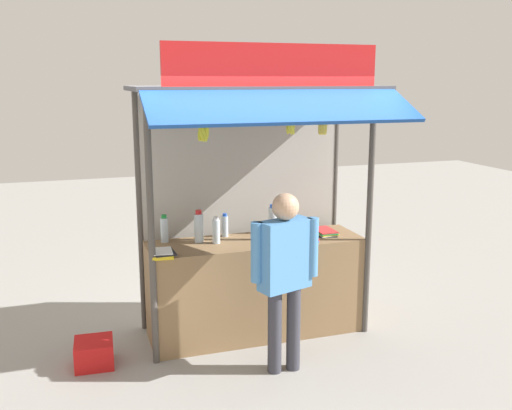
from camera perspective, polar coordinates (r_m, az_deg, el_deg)
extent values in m
plane|color=gray|center=(5.89, 0.00, -12.48)|extent=(20.00, 20.00, 0.00)
cube|color=olive|center=(5.71, 0.00, -8.13)|extent=(2.09, 0.64, 0.95)
cylinder|color=#4C4742|center=(4.97, -10.34, -2.83)|extent=(0.06, 0.06, 2.38)
cylinder|color=#4C4742|center=(5.63, 11.17, -1.08)|extent=(0.06, 0.06, 2.38)
cylinder|color=#4C4742|center=(5.71, -11.44, -0.90)|extent=(0.06, 0.06, 2.38)
cylinder|color=#4C4742|center=(6.29, 7.75, 0.45)|extent=(0.06, 0.06, 2.38)
cube|color=#B7B2A8|center=(5.92, -1.37, -0.43)|extent=(2.05, 0.04, 2.33)
cube|color=#3F3F44|center=(5.32, 0.11, 11.53)|extent=(2.29, 0.97, 0.04)
cube|color=#194799|center=(4.63, 3.02, 9.72)|extent=(2.25, 0.51, 0.26)
cube|color=red|center=(4.91, 1.76, 13.74)|extent=(1.88, 0.04, 0.35)
cylinder|color=#59544C|center=(4.96, 1.54, 10.31)|extent=(1.98, 0.02, 0.02)
cylinder|color=silver|center=(5.50, -5.69, -2.29)|extent=(0.09, 0.09, 0.28)
cylinder|color=red|center=(5.46, -5.72, -0.70)|extent=(0.06, 0.06, 0.04)
cylinder|color=silver|center=(5.79, 1.64, -1.54)|extent=(0.08, 0.08, 0.26)
cylinder|color=blue|center=(5.76, 1.65, -0.11)|extent=(0.05, 0.05, 0.04)
cylinder|color=silver|center=(5.45, -3.97, -2.65)|extent=(0.07, 0.07, 0.23)
cylinder|color=white|center=(5.42, -3.99, -1.34)|extent=(0.05, 0.05, 0.03)
cylinder|color=silver|center=(5.54, -9.08, -2.47)|extent=(0.08, 0.08, 0.24)
cylinder|color=#198C33|center=(5.51, -9.12, -1.12)|extent=(0.05, 0.05, 0.03)
cylinder|color=silver|center=(5.68, -3.11, -2.12)|extent=(0.07, 0.07, 0.21)
cylinder|color=blue|center=(5.66, -3.12, -0.98)|extent=(0.04, 0.04, 0.03)
cube|color=orange|center=(5.53, 4.45, -3.61)|extent=(0.25, 0.30, 0.01)
cube|color=green|center=(5.52, 4.45, -3.52)|extent=(0.25, 0.30, 0.01)
cube|color=blue|center=(5.52, 4.54, -3.39)|extent=(0.24, 0.29, 0.01)
cube|color=red|center=(5.51, 4.50, -3.29)|extent=(0.26, 0.31, 0.01)
cube|color=red|center=(5.52, 4.59, -3.16)|extent=(0.24, 0.29, 0.01)
cube|color=yellow|center=(5.13, -9.26, -4.99)|extent=(0.20, 0.25, 0.01)
cube|color=yellow|center=(5.12, -9.31, -4.93)|extent=(0.20, 0.26, 0.01)
cube|color=yellow|center=(5.12, -9.30, -4.80)|extent=(0.20, 0.25, 0.01)
cube|color=black|center=(5.12, -9.12, -4.65)|extent=(0.19, 0.25, 0.01)
cube|color=white|center=(5.12, -9.35, -4.54)|extent=(0.20, 0.25, 0.01)
cube|color=black|center=(5.82, 6.77, -2.87)|extent=(0.20, 0.30, 0.01)
cube|color=white|center=(5.82, 6.74, -2.79)|extent=(0.19, 0.30, 0.01)
cube|color=yellow|center=(5.82, 6.86, -2.70)|extent=(0.18, 0.29, 0.01)
cube|color=green|center=(5.82, 6.87, -2.61)|extent=(0.21, 0.31, 0.01)
cube|color=red|center=(5.83, 6.81, -2.48)|extent=(0.18, 0.29, 0.01)
cylinder|color=#332D23|center=(5.02, 3.52, 9.48)|extent=(0.01, 0.01, 0.12)
cylinder|color=olive|center=(5.03, 3.51, 8.58)|extent=(0.04, 0.04, 0.04)
ellipsoid|color=yellow|center=(5.04, 3.68, 7.73)|extent=(0.04, 0.07, 0.14)
ellipsoid|color=yellow|center=(5.06, 3.46, 7.77)|extent=(0.08, 0.05, 0.14)
ellipsoid|color=yellow|center=(5.04, 3.22, 7.76)|extent=(0.06, 0.08, 0.14)
ellipsoid|color=yellow|center=(5.02, 3.39, 7.71)|extent=(0.06, 0.07, 0.14)
ellipsoid|color=yellow|center=(5.02, 3.61, 7.71)|extent=(0.07, 0.04, 0.14)
cylinder|color=#332D23|center=(5.14, 6.66, 9.48)|extent=(0.01, 0.01, 0.12)
cylinder|color=olive|center=(5.15, 6.64, 8.61)|extent=(0.04, 0.04, 0.04)
ellipsoid|color=gold|center=(5.16, 6.86, 7.73)|extent=(0.04, 0.08, 0.15)
ellipsoid|color=gold|center=(5.17, 6.71, 7.72)|extent=(0.06, 0.07, 0.16)
ellipsoid|color=gold|center=(5.17, 6.52, 7.72)|extent=(0.07, 0.04, 0.15)
ellipsoid|color=gold|center=(5.16, 6.42, 7.73)|extent=(0.07, 0.06, 0.16)
ellipsoid|color=gold|center=(5.14, 6.42, 7.71)|extent=(0.04, 0.08, 0.15)
ellipsoid|color=gold|center=(5.13, 6.56, 7.70)|extent=(0.07, 0.06, 0.16)
ellipsoid|color=gold|center=(5.14, 6.74, 7.70)|extent=(0.08, 0.05, 0.15)
ellipsoid|color=gold|center=(5.14, 6.82, 7.70)|extent=(0.07, 0.06, 0.16)
cylinder|color=#332D23|center=(4.79, -5.30, 9.18)|extent=(0.01, 0.01, 0.14)
cylinder|color=olive|center=(4.80, -5.28, 8.11)|extent=(0.04, 0.04, 0.04)
ellipsoid|color=yellow|center=(4.81, -4.92, 7.18)|extent=(0.05, 0.09, 0.15)
ellipsoid|color=yellow|center=(4.82, -5.26, 7.16)|extent=(0.08, 0.05, 0.16)
ellipsoid|color=yellow|center=(4.81, -5.57, 7.17)|extent=(0.07, 0.08, 0.16)
ellipsoid|color=yellow|center=(4.79, -5.40, 7.12)|extent=(0.07, 0.07, 0.16)
ellipsoid|color=yellow|center=(4.79, -5.17, 7.12)|extent=(0.08, 0.05, 0.16)
cylinder|color=#383842|center=(5.01, 1.86, -12.40)|extent=(0.12, 0.12, 0.75)
cylinder|color=#383842|center=(5.07, 3.73, -12.12)|extent=(0.12, 0.12, 0.75)
cube|color=#4C8CCC|center=(4.80, 2.89, -4.95)|extent=(0.48, 0.31, 0.59)
cylinder|color=#4C8CCC|center=(4.71, 0.05, -4.72)|extent=(0.10, 0.10, 0.50)
cylinder|color=#4C8CCC|center=(4.88, 5.63, -4.16)|extent=(0.10, 0.10, 0.50)
sphere|color=tan|center=(4.70, 2.94, -0.17)|extent=(0.22, 0.22, 0.22)
cube|color=red|center=(5.42, -15.76, -13.94)|extent=(0.35, 0.35, 0.23)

